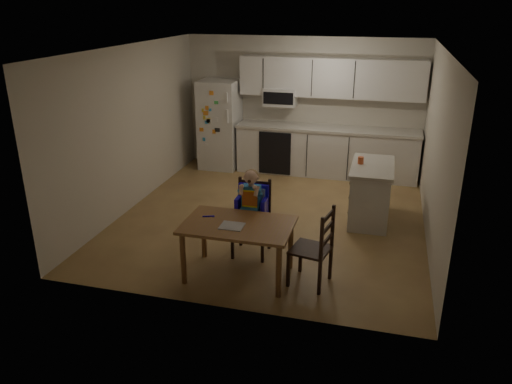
{
  "coord_description": "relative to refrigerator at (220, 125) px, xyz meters",
  "views": [
    {
      "loc": [
        1.57,
        -6.84,
        3.11
      ],
      "look_at": [
        0.07,
        -1.21,
        0.86
      ],
      "focal_mm": 35.0,
      "sensor_mm": 36.0,
      "label": 1
    }
  ],
  "objects": [
    {
      "name": "chair_side",
      "position": [
        2.5,
        -3.92,
        -0.31
      ],
      "size": [
        0.5,
        0.5,
        0.95
      ],
      "rotation": [
        0.0,
        0.0,
        -1.77
      ],
      "color": "black",
      "rests_on": "ground"
    },
    {
      "name": "red_cup",
      "position": [
        2.81,
        -1.83,
        0.06
      ],
      "size": [
        0.08,
        0.08,
        0.11
      ],
      "primitive_type": "cylinder",
      "color": "#D7592C",
      "rests_on": "kitchen_island"
    },
    {
      "name": "chair_booster",
      "position": [
        1.56,
        -3.34,
        -0.15
      ],
      "size": [
        0.44,
        0.44,
        1.15
      ],
      "rotation": [
        0.0,
        0.0,
        0.02
      ],
      "color": "black",
      "rests_on": "ground"
    },
    {
      "name": "dining_table",
      "position": [
        1.56,
        -3.96,
        -0.26
      ],
      "size": [
        1.28,
        0.82,
        0.68
      ],
      "color": "olive",
      "rests_on": "ground"
    },
    {
      "name": "refrigerator",
      "position": [
        0.0,
        0.0,
        0.0
      ],
      "size": [
        0.72,
        0.7,
        1.7
      ],
      "primitive_type": "cube",
      "color": "silver",
      "rests_on": "ground"
    },
    {
      "name": "toddler_spoon",
      "position": [
        1.15,
        -3.86,
        -0.16
      ],
      "size": [
        0.12,
        0.06,
        0.02
      ],
      "primitive_type": "cylinder",
      "rotation": [
        0.0,
        1.57,
        0.35
      ],
      "color": "#1A0DD4",
      "rests_on": "dining_table"
    },
    {
      "name": "room",
      "position": [
        1.55,
        -1.67,
        0.4
      ],
      "size": [
        4.52,
        5.01,
        2.51
      ],
      "color": "olive",
      "rests_on": "ground"
    },
    {
      "name": "kitchen_run",
      "position": [
        2.05,
        0.09,
        0.03
      ],
      "size": [
        3.37,
        0.62,
        2.15
      ],
      "color": "silver",
      "rests_on": "ground"
    },
    {
      "name": "kitchen_island",
      "position": [
        2.99,
        -1.86,
        -0.42
      ],
      "size": [
        0.61,
        1.16,
        0.86
      ],
      "color": "silver",
      "rests_on": "ground"
    },
    {
      "name": "napkin",
      "position": [
        1.52,
        -4.05,
        -0.16
      ],
      "size": [
        0.27,
        0.23,
        0.01
      ],
      "primitive_type": "cube",
      "color": "#AEADB2",
      "rests_on": "dining_table"
    }
  ]
}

